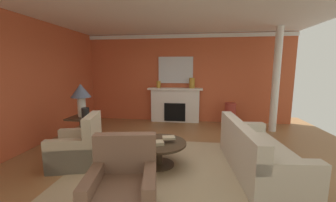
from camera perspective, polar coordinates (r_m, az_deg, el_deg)
name	(u,v)px	position (r m, az deg, el deg)	size (l,w,h in m)	color
ground_plane	(172,160)	(4.29, 1.11, -15.70)	(8.32, 8.32, 0.00)	olive
wall_fireplace	(183,78)	(7.10, 4.09, 6.17)	(7.00, 0.12, 2.90)	#C65633
wall_window	(28,84)	(5.59, -33.94, 3.95)	(0.12, 6.89, 2.90)	#C65633
ceiling_panel	(174,7)	(4.35, 1.72, 24.17)	(7.00, 6.89, 0.06)	white
crown_moulding	(183,36)	(7.09, 4.17, 17.28)	(7.00, 0.08, 0.12)	white
area_rug	(159,165)	(4.07, -2.42, -17.04)	(3.04, 2.64, 0.01)	tan
fireplace	(175,106)	(7.01, 1.95, -1.31)	(1.80, 0.35, 1.15)	white
mantel_mirror	(176,70)	(7.02, 2.10, 8.45)	(1.15, 0.04, 0.87)	silver
sofa	(256,155)	(4.06, 22.97, -13.36)	(1.08, 2.17, 0.85)	beige
armchair_near_window	(78,149)	(4.31, -23.36, -11.93)	(0.97, 0.97, 0.95)	#C1B293
armchair_facing_fireplace	(123,192)	(2.80, -12.22, -23.16)	(0.93, 0.93, 0.95)	brown
coffee_table	(159,148)	(3.94, -2.46, -12.72)	(1.00, 1.00, 0.45)	#3D2D1E
side_table	(83,130)	(5.20, -22.14, -7.24)	(0.56, 0.56, 0.70)	#3D2D1E
table_lamp	(81,94)	(5.04, -22.69, 1.82)	(0.44, 0.44, 0.75)	beige
vase_on_side_table	(86,113)	(4.93, -21.60, -3.06)	(0.16, 0.16, 0.24)	black
vase_tall_corner	(230,114)	(6.81, 16.61, -3.54)	(0.34, 0.34, 0.73)	#9E3328
vase_mantel_right	(192,83)	(6.84, 6.55, 4.88)	(0.18, 0.18, 0.34)	#B7892D
vase_mantel_left	(159,84)	(6.95, -2.59, 4.54)	(0.14, 0.14, 0.23)	#B7892D
book_red_cover	(158,143)	(3.77, -2.71, -11.37)	(0.19, 0.18, 0.06)	tan
book_art_folio	(169,138)	(3.88, 0.19, -9.99)	(0.23, 0.16, 0.04)	tan
column_white	(276,81)	(6.56, 27.38, 4.98)	(0.20, 0.20, 2.90)	white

